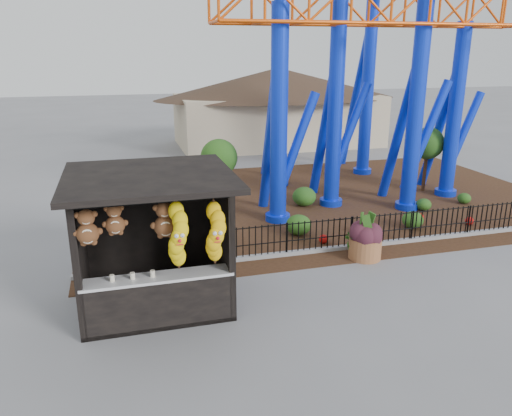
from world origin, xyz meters
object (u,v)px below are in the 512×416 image
object	(u,v)px
prize_booth	(154,246)
roller_coaster	(356,26)
terracotta_planter	(365,248)
potted_plant	(358,241)

from	to	relation	value
prize_booth	roller_coaster	world-z (taller)	roller_coaster
roller_coaster	prize_booth	bearing A→B (deg)	-137.95
roller_coaster	terracotta_planter	xyz separation A→B (m)	(-2.26, -5.96, -6.14)
potted_plant	roller_coaster	bearing A→B (deg)	76.39
prize_booth	potted_plant	bearing A→B (deg)	14.76
roller_coaster	terracotta_planter	size ratio (longest dim) A/B	12.09
prize_booth	roller_coaster	bearing A→B (deg)	42.05
roller_coaster	potted_plant	bearing A→B (deg)	-112.49
prize_booth	terracotta_planter	xyz separation A→B (m)	(5.85, 1.35, -1.22)
potted_plant	terracotta_planter	bearing A→B (deg)	-37.45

